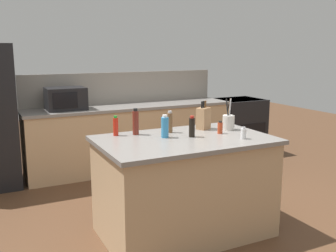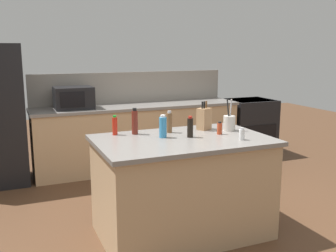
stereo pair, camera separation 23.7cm
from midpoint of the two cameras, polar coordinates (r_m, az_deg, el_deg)
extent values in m
plane|color=brown|center=(3.95, 0.55, -15.17)|extent=(14.00, 14.00, 0.00)
cube|color=tan|center=(5.83, -6.59, -1.77)|extent=(3.00, 0.62, 0.90)
cube|color=gray|center=(5.74, -6.70, 2.81)|extent=(3.04, 0.66, 0.04)
cube|color=gray|center=(6.01, -7.77, 5.56)|extent=(3.00, 0.03, 0.46)
cube|color=tan|center=(3.77, 0.56, -9.03)|extent=(1.54, 0.95, 0.90)
cube|color=gray|center=(3.63, 0.58, -2.06)|extent=(1.60, 1.01, 0.04)
cube|color=black|center=(6.71, 9.18, -0.01)|extent=(0.76, 0.64, 0.92)
cube|color=black|center=(6.48, 10.81, -1.52)|extent=(0.61, 0.01, 0.41)
cube|color=black|center=(6.64, 9.30, 3.80)|extent=(0.68, 0.58, 0.02)
cube|color=black|center=(5.48, -15.84, 3.85)|extent=(0.52, 0.38, 0.30)
cube|color=black|center=(5.29, -15.94, 3.58)|extent=(0.32, 0.01, 0.21)
cube|color=#A87C54|center=(4.01, 3.48, 1.08)|extent=(0.16, 0.15, 0.22)
cylinder|color=black|center=(3.96, 3.23, 3.08)|extent=(0.02, 0.02, 0.07)
cylinder|color=black|center=(3.99, 3.51, 3.14)|extent=(0.02, 0.02, 0.07)
cylinder|color=brown|center=(4.01, 3.78, 3.19)|extent=(0.02, 0.02, 0.07)
cylinder|color=beige|center=(4.00, 7.10, 0.49)|extent=(0.12, 0.12, 0.15)
cylinder|color=olive|center=(3.99, 7.26, 2.72)|extent=(0.01, 0.05, 0.18)
cylinder|color=black|center=(3.97, 6.91, 2.68)|extent=(0.01, 0.05, 0.18)
cylinder|color=#B2B2B7|center=(3.97, 7.31, 2.66)|extent=(0.01, 0.03, 0.18)
cylinder|color=brown|center=(3.84, -1.50, 0.45)|extent=(0.05, 0.05, 0.19)
cylinder|color=#B2B2B7|center=(3.82, -1.51, 2.04)|extent=(0.03, 0.03, 0.02)
cylinder|color=black|center=(3.65, 1.64, -0.24)|extent=(0.06, 0.06, 0.18)
cylinder|color=#B22319|center=(3.64, 1.65, 1.30)|extent=(0.04, 0.04, 0.02)
cylinder|color=red|center=(3.76, -9.39, -0.12)|extent=(0.05, 0.05, 0.17)
cylinder|color=green|center=(3.74, -9.44, 1.30)|extent=(0.03, 0.03, 0.02)
cylinder|color=#B73D1E|center=(3.82, 5.81, -0.31)|extent=(0.05, 0.05, 0.11)
cylinder|color=black|center=(3.81, 5.83, 0.60)|extent=(0.03, 0.03, 0.02)
cylinder|color=maroon|center=(3.77, -6.52, 0.43)|extent=(0.06, 0.06, 0.23)
cylinder|color=black|center=(3.75, -6.56, 2.35)|extent=(0.04, 0.04, 0.03)
cylinder|color=#3384BC|center=(3.63, -2.33, -0.23)|extent=(0.07, 0.07, 0.19)
cylinder|color=white|center=(3.61, -2.34, 1.43)|extent=(0.05, 0.05, 0.02)
cylinder|color=silver|center=(3.63, 9.06, -1.12)|extent=(0.05, 0.05, 0.10)
cylinder|color=#B2B2B7|center=(3.62, 9.09, -0.26)|extent=(0.03, 0.03, 0.02)
camera|label=1|loc=(0.12, -91.73, -0.34)|focal=42.00mm
camera|label=2|loc=(0.12, 88.27, 0.34)|focal=42.00mm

